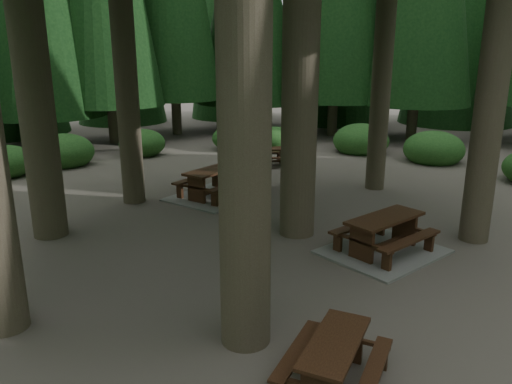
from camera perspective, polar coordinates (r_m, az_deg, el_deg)
ground at (r=11.73m, az=2.22°, el=-5.77°), size 80.00×80.00×0.00m
picnic_table_a at (r=11.41m, az=14.38°, el=-5.36°), size 2.67×2.28×0.84m
picnic_table_c at (r=15.21m, az=-4.72°, el=0.57°), size 3.18×2.91×0.88m
picnic_table_d at (r=19.33m, az=1.24°, el=4.35°), size 1.87×1.69×0.67m
picnic_table_e at (r=7.02m, az=8.94°, el=-18.01°), size 2.00×1.89×0.68m
shrub_ring at (r=12.56m, az=2.78°, el=-2.35°), size 23.86×24.64×1.49m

